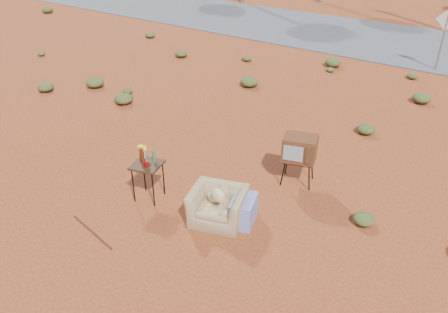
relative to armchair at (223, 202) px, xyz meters
The scene contains 8 objects.
ground 0.77m from the armchair, 159.50° to the right, with size 140.00×140.00×0.00m, color #96451E.
highway 14.79m from the armchair, 92.38° to the left, with size 140.00×7.00×0.04m, color #565659.
armchair is the anchor object (origin of this frame).
tv_unit 2.10m from the armchair, 76.82° to the left, with size 0.80×0.71×1.08m.
side_table 1.75m from the armchair, behind, with size 0.69×0.69×1.10m.
rusty_bar 2.43m from the armchair, 134.63° to the right, with size 0.03×0.03×1.29m, color #4D2314.
road_sign 11.85m from the armchair, 85.70° to the left, with size 0.78×0.06×2.19m.
scrub_patch 4.43m from the armchair, 109.01° to the left, with size 17.49×8.07×0.33m.
Camera 1 is at (4.57, -5.01, 5.08)m, focal length 35.00 mm.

